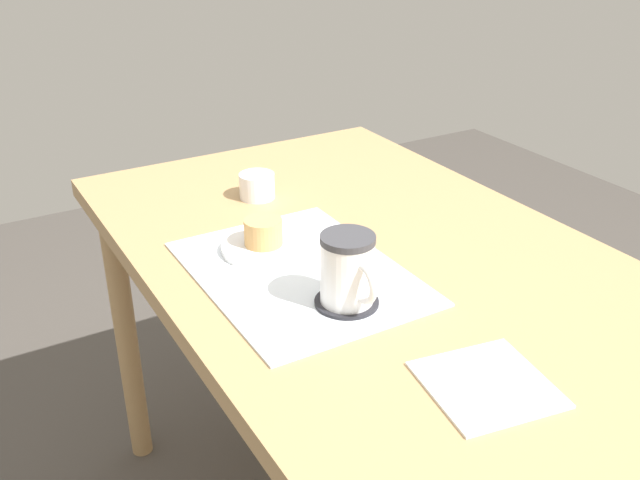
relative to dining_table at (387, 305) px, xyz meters
The scene contains 8 objects.
dining_table is the anchor object (origin of this frame).
placemat 0.17m from the dining_table, 107.93° to the right, with size 0.41×0.30×0.00m, color white.
pastry_plate 0.23m from the dining_table, 131.46° to the right, with size 0.14×0.14×0.01m, color white.
pastry 0.24m from the dining_table, 131.46° to the right, with size 0.06×0.06×0.04m, color #E0A860.
coffee_coaster 0.17m from the dining_table, 60.04° to the right, with size 0.10×0.10×0.01m, color #232328.
coffee_mug 0.21m from the dining_table, 59.19° to the right, with size 0.11×0.08×0.11m.
paper_napkin 0.34m from the dining_table, 13.74° to the right, with size 0.15×0.15×0.00m, color white.
sugar_bowl 0.38m from the dining_table, 169.58° to the right, with size 0.07×0.07×0.05m, color white.
Camera 1 is at (0.83, -0.62, 1.29)m, focal length 40.00 mm.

